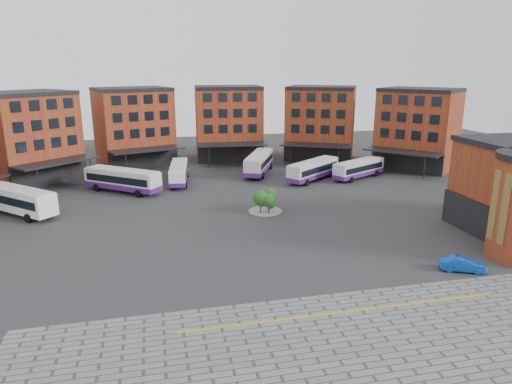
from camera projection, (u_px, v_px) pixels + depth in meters
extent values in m
plane|color=#28282B|center=(274.00, 247.00, 48.29)|extent=(160.00, 160.00, 0.00)
cube|color=slate|center=(397.00, 378.00, 28.04)|extent=(50.00, 22.00, 0.02)
cube|color=gold|center=(345.00, 312.00, 35.55)|extent=(26.00, 0.15, 0.02)
cylinder|color=black|center=(0.00, 192.00, 61.69)|extent=(0.20, 0.20, 4.00)
cube|color=brown|center=(30.00, 139.00, 74.43)|extent=(16.35, 16.13, 14.00)
cube|color=black|center=(51.00, 172.00, 73.07)|extent=(10.00, 9.07, 4.00)
cube|color=black|center=(24.00, 93.00, 72.46)|extent=(16.55, 16.35, 0.60)
cube|color=black|center=(46.00, 128.00, 71.03)|extent=(8.60, 7.77, 8.00)
cube|color=black|center=(58.00, 162.00, 71.23)|extent=(12.61, 11.97, 0.25)
cylinder|color=black|center=(38.00, 182.00, 67.19)|extent=(0.20, 0.20, 4.00)
cylinder|color=black|center=(91.00, 171.00, 74.34)|extent=(0.20, 0.20, 4.00)
cube|color=brown|center=(134.00, 128.00, 86.79)|extent=(15.55, 13.69, 14.00)
cube|color=black|center=(144.00, 158.00, 84.16)|extent=(12.45, 4.71, 4.00)
cube|color=black|center=(131.00, 89.00, 84.83)|extent=(15.65, 13.97, 0.60)
cube|color=black|center=(142.00, 119.00, 82.06)|extent=(10.87, 3.87, 8.00)
cube|color=black|center=(148.00, 149.00, 81.70)|extent=(13.72, 8.39, 0.25)
cylinder|color=black|center=(126.00, 165.00, 78.46)|extent=(0.20, 0.20, 4.00)
cylinder|color=black|center=(176.00, 159.00, 83.07)|extent=(0.20, 0.20, 4.00)
cube|color=brown|center=(228.00, 124.00, 93.03)|extent=(13.67, 10.88, 14.00)
cube|color=black|center=(231.00, 152.00, 89.76)|extent=(13.00, 1.41, 4.00)
cube|color=black|center=(228.00, 87.00, 91.07)|extent=(13.69, 11.18, 0.60)
cube|color=black|center=(231.00, 116.00, 87.63)|extent=(11.42, 0.95, 8.00)
cube|color=black|center=(232.00, 144.00, 86.98)|extent=(13.28, 5.30, 0.25)
cylinder|color=black|center=(209.00, 157.00, 85.14)|extent=(0.20, 0.20, 4.00)
cylinder|color=black|center=(257.00, 156.00, 86.47)|extent=(0.20, 0.20, 4.00)
cube|color=brown|center=(321.00, 124.00, 92.16)|extent=(16.12, 14.81, 14.00)
cube|color=black|center=(317.00, 153.00, 88.97)|extent=(11.81, 6.35, 4.00)
cube|color=black|center=(322.00, 88.00, 90.20)|extent=(16.26, 15.08, 0.60)
cube|color=black|center=(318.00, 116.00, 86.85)|extent=(10.26, 5.33, 8.00)
cube|color=black|center=(316.00, 145.00, 86.24)|extent=(13.58, 9.82, 0.25)
cylinder|color=black|center=(290.00, 156.00, 86.18)|extent=(0.20, 0.20, 4.00)
cylinder|color=black|center=(339.00, 158.00, 84.02)|extent=(0.20, 0.20, 4.00)
cube|color=brown|center=(418.00, 130.00, 84.31)|extent=(16.02, 16.39, 14.00)
cube|color=black|center=(406.00, 161.00, 81.94)|extent=(8.74, 10.28, 4.00)
cube|color=black|center=(421.00, 90.00, 82.35)|extent=(16.25, 16.58, 0.60)
cube|color=black|center=(409.00, 121.00, 79.85)|extent=(7.47, 8.86, 8.00)
cube|color=black|center=(402.00, 152.00, 79.60)|extent=(11.73, 12.79, 0.25)
cylinder|color=black|center=(373.00, 161.00, 81.41)|extent=(0.20, 0.20, 4.00)
cylinder|color=black|center=(424.00, 168.00, 76.10)|extent=(0.20, 0.20, 4.00)
cube|color=black|center=(478.00, 220.00, 50.73)|extent=(0.40, 12.00, 4.00)
cube|color=red|center=(499.00, 207.00, 43.56)|extent=(0.12, 2.20, 7.00)
cylinder|color=gray|center=(265.00, 211.00, 59.97)|extent=(4.40, 4.40, 0.12)
cylinder|color=#332114|center=(260.00, 208.00, 59.05)|extent=(0.14, 0.14, 1.50)
sphere|color=#194D1B|center=(260.00, 198.00, 58.69)|extent=(2.02, 2.02, 2.02)
sphere|color=#194D1B|center=(262.00, 201.00, 58.71)|extent=(1.41, 1.41, 1.41)
cylinder|color=#332114|center=(270.00, 205.00, 60.53)|extent=(0.14, 0.14, 1.43)
sphere|color=#194D1B|center=(270.00, 195.00, 60.18)|extent=(1.93, 1.93, 1.93)
sphere|color=#194D1B|center=(272.00, 199.00, 60.20)|extent=(1.35, 1.35, 1.35)
cylinder|color=#332114|center=(269.00, 209.00, 58.92)|extent=(0.14, 0.14, 1.29)
sphere|color=#194D1B|center=(269.00, 200.00, 58.60)|extent=(1.85, 1.85, 1.85)
sphere|color=#194D1B|center=(271.00, 204.00, 58.61)|extent=(1.29, 1.29, 1.29)
cube|color=white|center=(18.00, 199.00, 58.36)|extent=(10.93, 10.48, 2.75)
cube|color=black|center=(17.00, 198.00, 58.31)|extent=(10.25, 9.85, 1.07)
cube|color=silver|center=(16.00, 189.00, 57.98)|extent=(10.49, 10.06, 0.13)
cylinder|color=black|center=(11.00, 203.00, 61.83)|extent=(1.05, 1.01, 1.12)
cylinder|color=black|center=(28.00, 218.00, 55.66)|extent=(1.05, 1.01, 1.12)
cylinder|color=black|center=(48.00, 212.00, 57.99)|extent=(1.05, 1.01, 1.12)
cube|color=silver|center=(122.00, 179.00, 68.69)|extent=(11.58, 9.86, 2.77)
cube|color=black|center=(122.00, 178.00, 68.64)|extent=(10.83, 9.29, 1.08)
cube|color=silver|center=(122.00, 170.00, 68.30)|extent=(11.12, 9.46, 0.14)
cube|color=black|center=(91.00, 174.00, 71.11)|extent=(1.57, 1.98, 1.25)
cube|color=#4C1B79|center=(123.00, 185.00, 68.96)|extent=(11.64, 9.91, 0.79)
cylinder|color=black|center=(96.00, 188.00, 69.46)|extent=(1.10, 0.96, 1.13)
cylinder|color=black|center=(109.00, 183.00, 71.94)|extent=(1.10, 0.96, 1.13)
cylinder|color=black|center=(138.00, 194.00, 66.22)|extent=(1.10, 0.96, 1.13)
cylinder|color=black|center=(150.00, 189.00, 68.69)|extent=(1.10, 0.96, 1.13)
cube|color=white|center=(179.00, 172.00, 74.30)|extent=(3.71, 11.26, 2.46)
cube|color=black|center=(179.00, 171.00, 74.26)|extent=(3.67, 10.39, 0.95)
cube|color=silver|center=(178.00, 164.00, 73.96)|extent=(3.56, 10.81, 0.12)
cube|color=black|center=(180.00, 164.00, 79.44)|extent=(2.14, 0.35, 1.11)
cube|color=#4C1B79|center=(179.00, 177.00, 74.54)|extent=(3.75, 11.31, 0.70)
cylinder|color=black|center=(173.00, 175.00, 77.90)|extent=(0.41, 1.03, 1.00)
cylinder|color=black|center=(188.00, 174.00, 78.17)|extent=(0.41, 1.03, 1.00)
cylinder|color=black|center=(170.00, 185.00, 71.13)|extent=(0.41, 1.03, 1.00)
cylinder|color=black|center=(186.00, 185.00, 71.40)|extent=(0.41, 1.03, 1.00)
cube|color=silver|center=(259.00, 162.00, 80.65)|extent=(7.79, 12.69, 2.81)
cube|color=black|center=(259.00, 161.00, 80.60)|extent=(7.43, 11.79, 1.09)
cube|color=silver|center=(259.00, 154.00, 80.26)|extent=(7.48, 12.18, 0.14)
cube|color=black|center=(265.00, 154.00, 86.45)|extent=(2.27, 1.11, 1.26)
cube|color=#4C1B79|center=(259.00, 168.00, 80.92)|extent=(7.84, 12.74, 0.80)
cylinder|color=black|center=(256.00, 165.00, 85.13)|extent=(0.78, 1.19, 1.15)
cylinder|color=black|center=(271.00, 166.00, 84.58)|extent=(0.78, 1.19, 1.15)
cylinder|color=black|center=(246.00, 175.00, 77.51)|extent=(0.78, 1.19, 1.15)
cylinder|color=black|center=(263.00, 176.00, 76.96)|extent=(0.78, 1.19, 1.15)
cube|color=silver|center=(313.00, 169.00, 75.85)|extent=(10.85, 9.19, 2.59)
cube|color=black|center=(313.00, 168.00, 75.80)|extent=(10.15, 8.67, 1.01)
cube|color=silver|center=(313.00, 161.00, 75.49)|extent=(10.41, 8.82, 0.13)
cube|color=black|center=(331.00, 162.00, 80.03)|extent=(1.46, 1.86, 1.16)
cube|color=#4C1B79|center=(313.00, 175.00, 76.10)|extent=(10.90, 9.24, 0.74)
cylinder|color=black|center=(318.00, 172.00, 79.79)|extent=(1.03, 0.90, 1.06)
cylinder|color=black|center=(331.00, 174.00, 78.16)|extent=(1.03, 0.90, 1.06)
cylinder|color=black|center=(293.00, 180.00, 74.27)|extent=(1.03, 0.90, 1.06)
cylinder|color=black|center=(307.00, 183.00, 72.64)|extent=(1.03, 0.90, 1.06)
cube|color=silver|center=(359.00, 168.00, 77.21)|extent=(10.76, 7.34, 2.43)
cube|color=black|center=(359.00, 167.00, 77.16)|extent=(10.02, 6.98, 0.94)
cube|color=silver|center=(359.00, 161.00, 76.87)|extent=(10.33, 7.05, 0.12)
cube|color=black|center=(377.00, 163.00, 80.53)|extent=(1.10, 1.91, 1.09)
cube|color=#4C1B79|center=(358.00, 173.00, 77.44)|extent=(10.82, 7.40, 0.69)
cylinder|color=black|center=(365.00, 171.00, 80.65)|extent=(1.01, 0.73, 0.99)
cylinder|color=black|center=(376.00, 173.00, 78.85)|extent=(1.01, 0.73, 0.99)
cylinder|color=black|center=(339.00, 177.00, 76.24)|extent=(1.01, 0.73, 0.99)
cylinder|color=black|center=(351.00, 180.00, 74.45)|extent=(1.01, 0.73, 0.99)
imported|color=#0D40A9|center=(463.00, 264.00, 42.52)|extent=(4.32, 2.92, 1.35)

